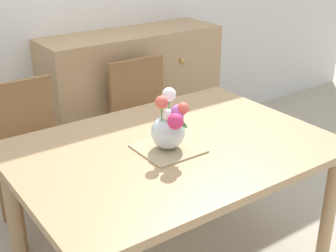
{
  "coord_description": "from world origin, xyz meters",
  "views": [
    {
      "loc": [
        -1.18,
        -1.63,
        1.74
      ],
      "look_at": [
        -0.04,
        -0.02,
        0.88
      ],
      "focal_mm": 49.59,
      "sensor_mm": 36.0,
      "label": 1
    }
  ],
  "objects_px": {
    "dresser": "(134,95)",
    "chair_left": "(30,146)",
    "dining_table": "(172,161)",
    "flower_vase": "(169,126)",
    "chair_right": "(146,116)"
  },
  "relations": [
    {
      "from": "dresser",
      "to": "chair_left",
      "type": "bearing_deg",
      "value": -155.86
    },
    {
      "from": "dining_table",
      "to": "flower_vase",
      "type": "distance_m",
      "value": 0.22
    },
    {
      "from": "dining_table",
      "to": "flower_vase",
      "type": "xyz_separation_m",
      "value": [
        -0.04,
        -0.03,
        0.21
      ]
    },
    {
      "from": "chair_left",
      "to": "dresser",
      "type": "xyz_separation_m",
      "value": [
        1.0,
        0.45,
        -0.02
      ]
    },
    {
      "from": "dining_table",
      "to": "chair_right",
      "type": "height_order",
      "value": "chair_right"
    },
    {
      "from": "dining_table",
      "to": "dresser",
      "type": "xyz_separation_m",
      "value": [
        0.59,
        1.33,
        -0.17
      ]
    },
    {
      "from": "chair_left",
      "to": "chair_right",
      "type": "relative_size",
      "value": 1.0
    },
    {
      "from": "dresser",
      "to": "chair_right",
      "type": "bearing_deg",
      "value": -111.16
    },
    {
      "from": "chair_left",
      "to": "dresser",
      "type": "bearing_deg",
      "value": -155.86
    },
    {
      "from": "chair_left",
      "to": "dresser",
      "type": "distance_m",
      "value": 1.1
    },
    {
      "from": "chair_left",
      "to": "flower_vase",
      "type": "distance_m",
      "value": 1.05
    },
    {
      "from": "chair_left",
      "to": "chair_right",
      "type": "bearing_deg",
      "value": -180.0
    },
    {
      "from": "dining_table",
      "to": "chair_right",
      "type": "distance_m",
      "value": 0.99
    },
    {
      "from": "dining_table",
      "to": "chair_left",
      "type": "bearing_deg",
      "value": 115.16
    },
    {
      "from": "chair_left",
      "to": "flower_vase",
      "type": "bearing_deg",
      "value": 112.24
    }
  ]
}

